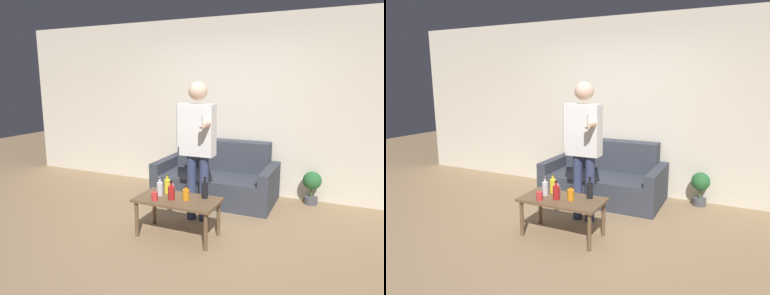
{
  "view_description": "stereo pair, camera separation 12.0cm",
  "coord_description": "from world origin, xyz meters",
  "views": [
    {
      "loc": [
        1.58,
        -3.12,
        1.75
      ],
      "look_at": [
        -0.06,
        0.59,
        0.95
      ],
      "focal_mm": 32.0,
      "sensor_mm": 36.0,
      "label": 1
    },
    {
      "loc": [
        1.69,
        -3.07,
        1.75
      ],
      "look_at": [
        -0.06,
        0.59,
        0.95
      ],
      "focal_mm": 32.0,
      "sensor_mm": 36.0,
      "label": 2
    }
  ],
  "objects": [
    {
      "name": "person_standing_front",
      "position": [
        -0.03,
        0.67,
        1.03
      ],
      "size": [
        0.5,
        0.44,
        1.74
      ],
      "color": "navy",
      "rests_on": "ground_plane"
    },
    {
      "name": "bottle_dark",
      "position": [
        -0.28,
        0.17,
        0.53
      ],
      "size": [
        0.07,
        0.07,
        0.22
      ],
      "color": "silver",
      "rests_on": "coffee_table"
    },
    {
      "name": "coffee_table",
      "position": [
        -0.05,
        0.15,
        0.39
      ],
      "size": [
        0.94,
        0.5,
        0.45
      ],
      "color": "brown",
      "rests_on": "ground_plane"
    },
    {
      "name": "couch",
      "position": [
        -0.08,
        1.57,
        0.3
      ],
      "size": [
        1.73,
        0.93,
        0.85
      ],
      "color": "#383D47",
      "rests_on": "ground_plane"
    },
    {
      "name": "ground_plane",
      "position": [
        0.0,
        0.0,
        0.0
      ],
      "size": [
        16.0,
        16.0,
        0.0
      ],
      "primitive_type": "plane",
      "color": "#997A56"
    },
    {
      "name": "bottle_yellow",
      "position": [
        0.23,
        0.3,
        0.54
      ],
      "size": [
        0.07,
        0.07,
        0.24
      ],
      "color": "black",
      "rests_on": "coffee_table"
    },
    {
      "name": "wall_back",
      "position": [
        0.0,
        2.03,
        1.35
      ],
      "size": [
        8.0,
        0.06,
        2.7
      ],
      "color": "beige",
      "rests_on": "ground_plane"
    },
    {
      "name": "bottle_green",
      "position": [
        -0.1,
        0.1,
        0.53
      ],
      "size": [
        0.08,
        0.08,
        0.21
      ],
      "color": "#B21E1E",
      "rests_on": "coffee_table"
    },
    {
      "name": "cup_on_table",
      "position": [
        -0.25,
        0.0,
        0.49
      ],
      "size": [
        0.07,
        0.07,
        0.09
      ],
      "color": "red",
      "rests_on": "coffee_table"
    },
    {
      "name": "potted_plant",
      "position": [
        1.25,
        1.85,
        0.3
      ],
      "size": [
        0.26,
        0.26,
        0.48
      ],
      "color": "#4C4C51",
      "rests_on": "ground_plane"
    },
    {
      "name": "bottle_red",
      "position": [
        -0.25,
        0.29,
        0.53
      ],
      "size": [
        0.08,
        0.08,
        0.23
      ],
      "color": "yellow",
      "rests_on": "coffee_table"
    },
    {
      "name": "bottle_orange",
      "position": [
        0.06,
        0.15,
        0.51
      ],
      "size": [
        0.08,
        0.08,
        0.16
      ],
      "color": "orange",
      "rests_on": "coffee_table"
    },
    {
      "name": "wine_glass_near",
      "position": [
        -0.15,
        0.21,
        0.57
      ],
      "size": [
        0.08,
        0.08,
        0.19
      ],
      "color": "silver",
      "rests_on": "coffee_table"
    }
  ]
}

